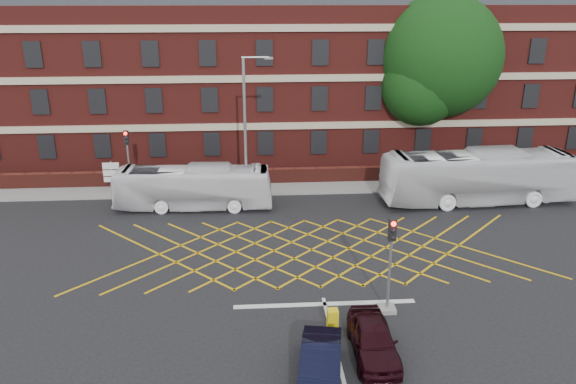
{
  "coord_description": "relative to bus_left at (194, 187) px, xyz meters",
  "views": [
    {
      "loc": [
        -3.05,
        -24.83,
        12.98
      ],
      "look_at": [
        -1.28,
        1.5,
        3.47
      ],
      "focal_mm": 35.0,
      "sensor_mm": 36.0,
      "label": 1
    }
  ],
  "objects": [
    {
      "name": "deciduous_tree",
      "position": [
        17.68,
        8.01,
        6.4
      ],
      "size": [
        9.07,
        9.07,
        12.93
      ],
      "color": "black",
      "rests_on": "ground"
    },
    {
      "name": "box_junction_hatching",
      "position": [
        6.74,
        -6.62,
        -1.36
      ],
      "size": [
        8.22,
        8.22,
        0.02
      ],
      "primitive_type": "cube",
      "rotation": [
        0.0,
        0.0,
        0.79
      ],
      "color": "#CC990C",
      "rests_on": "ground"
    },
    {
      "name": "stop_line",
      "position": [
        6.74,
        -12.12,
        -1.36
      ],
      "size": [
        8.0,
        0.3,
        0.02
      ],
      "primitive_type": "cube",
      "color": "silver",
      "rests_on": "ground"
    },
    {
      "name": "bus_left",
      "position": [
        0.0,
        0.0,
        0.0
      ],
      "size": [
        9.9,
        2.69,
        2.73
      ],
      "primitive_type": "imported",
      "rotation": [
        0.0,
        0.0,
        1.53
      ],
      "color": "white",
      "rests_on": "ground"
    },
    {
      "name": "traffic_light_far",
      "position": [
        -4.57,
        3.25,
        0.4
      ],
      "size": [
        0.7,
        0.7,
        4.27
      ],
      "color": "slate",
      "rests_on": "ground"
    },
    {
      "name": "bus_right",
      "position": [
        18.11,
        -0.21,
        0.36
      ],
      "size": [
        12.47,
        3.4,
        3.44
      ],
      "primitive_type": "imported",
      "rotation": [
        0.0,
        0.0,
        1.61
      ],
      "color": "silver",
      "rests_on": "ground"
    },
    {
      "name": "utility_cabinet",
      "position": [
        6.79,
        -14.1,
        -0.9
      ],
      "size": [
        0.43,
        0.42,
        0.93
      ],
      "primitive_type": "cube",
      "color": "#DCBF0C",
      "rests_on": "ground"
    },
    {
      "name": "street_lamp",
      "position": [
        3.37,
        0.28,
        1.88
      ],
      "size": [
        2.25,
        1.0,
        9.33
      ],
      "color": "slate",
      "rests_on": "ground"
    },
    {
      "name": "direction_signs",
      "position": [
        -5.77,
        3.21,
        0.01
      ],
      "size": [
        1.1,
        0.16,
        2.2
      ],
      "color": "gray",
      "rests_on": "ground"
    },
    {
      "name": "boundary_wall",
      "position": [
        6.74,
        4.38,
        -0.82
      ],
      "size": [
        56.0,
        0.5,
        1.1
      ],
      "primitive_type": "cube",
      "color": "#531C16",
      "rests_on": "ground"
    },
    {
      "name": "ground",
      "position": [
        6.74,
        -8.62,
        -1.37
      ],
      "size": [
        120.0,
        120.0,
        0.0
      ],
      "primitive_type": "plane",
      "color": "black",
      "rests_on": "ground"
    },
    {
      "name": "car_maroon",
      "position": [
        8.07,
        -15.83,
        -0.68
      ],
      "size": [
        1.67,
        4.03,
        1.36
      ],
      "primitive_type": "imported",
      "rotation": [
        0.0,
        0.0,
        -0.02
      ],
      "color": "black",
      "rests_on": "ground"
    },
    {
      "name": "victorian_building",
      "position": [
        6.98,
        13.38,
        6.47
      ],
      "size": [
        51.0,
        12.17,
        20.4
      ],
      "color": "maroon",
      "rests_on": "ground"
    },
    {
      "name": "far_pavement",
      "position": [
        6.74,
        3.38,
        -1.31
      ],
      "size": [
        60.0,
        3.0,
        0.12
      ],
      "primitive_type": "cube",
      "color": "slate",
      "rests_on": "ground"
    },
    {
      "name": "car_navy",
      "position": [
        5.91,
        -17.22,
        -0.7
      ],
      "size": [
        2.06,
        4.24,
        1.34
      ],
      "primitive_type": "imported",
      "rotation": [
        0.0,
        0.0,
        -0.16
      ],
      "color": "black",
      "rests_on": "ground"
    },
    {
      "name": "traffic_light_near",
      "position": [
        9.33,
        -12.85,
        0.4
      ],
      "size": [
        0.7,
        0.7,
        4.27
      ],
      "color": "slate",
      "rests_on": "ground"
    }
  ]
}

